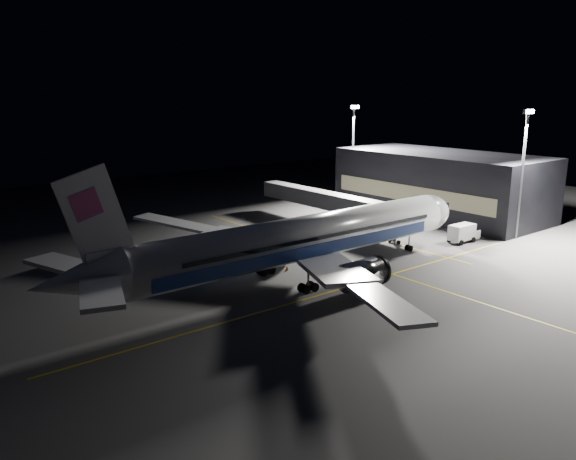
# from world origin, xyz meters

# --- Properties ---
(ground) EXTENTS (200.00, 200.00, 0.00)m
(ground) POSITION_xyz_m (0.00, 0.00, 0.00)
(ground) COLOR #4C4C4F
(ground) RESTS_ON ground
(guide_line_main) EXTENTS (0.25, 80.00, 0.01)m
(guide_line_main) POSITION_xyz_m (10.00, 0.00, 0.01)
(guide_line_main) COLOR gold
(guide_line_main) RESTS_ON ground
(guide_line_cross) EXTENTS (70.00, 0.25, 0.01)m
(guide_line_cross) POSITION_xyz_m (0.00, -6.00, 0.01)
(guide_line_cross) COLOR gold
(guide_line_cross) RESTS_ON ground
(guide_line_side) EXTENTS (0.25, 40.00, 0.01)m
(guide_line_side) POSITION_xyz_m (22.00, 10.00, 0.01)
(guide_line_side) COLOR gold
(guide_line_side) RESTS_ON ground
(airliner) EXTENTS (61.48, 54.22, 16.64)m
(airliner) POSITION_xyz_m (-1.08, 0.00, 5.16)
(airliner) COLOR silver
(airliner) RESTS_ON ground
(terminal) EXTENTS (18.12, 40.00, 12.00)m
(terminal) POSITION_xyz_m (45.98, 14.00, 6.00)
(terminal) COLOR black
(terminal) RESTS_ON ground
(jet_bridge) EXTENTS (3.60, 34.40, 6.30)m
(jet_bridge) POSITION_xyz_m (22.00, 18.06, 4.58)
(jet_bridge) COLOR #B2B2B7
(jet_bridge) RESTS_ON ground
(floodlight_mast_north) EXTENTS (2.40, 0.68, 20.70)m
(floodlight_mast_north) POSITION_xyz_m (40.00, 31.99, 12.37)
(floodlight_mast_north) COLOR #59595E
(floodlight_mast_north) RESTS_ON ground
(floodlight_mast_south) EXTENTS (2.40, 0.67, 20.70)m
(floodlight_mast_south) POSITION_xyz_m (40.00, -6.01, 12.37)
(floodlight_mast_south) COLOR #59595E
(floodlight_mast_south) RESTS_ON ground
(service_truck) EXTENTS (5.79, 2.70, 2.92)m
(service_truck) POSITION_xyz_m (31.37, -2.02, 1.56)
(service_truck) COLOR silver
(service_truck) RESTS_ON ground
(baggage_tug) EXTENTS (2.84, 2.59, 1.68)m
(baggage_tug) POSITION_xyz_m (1.98, 17.41, 0.77)
(baggage_tug) COLOR black
(baggage_tug) RESTS_ON ground
(safety_cone_a) EXTENTS (0.42, 0.42, 0.63)m
(safety_cone_a) POSITION_xyz_m (4.56, 6.03, 0.31)
(safety_cone_a) COLOR orange
(safety_cone_a) RESTS_ON ground
(safety_cone_b) EXTENTS (0.42, 0.42, 0.63)m
(safety_cone_b) POSITION_xyz_m (0.29, 4.00, 0.32)
(safety_cone_b) COLOR orange
(safety_cone_b) RESTS_ON ground
(safety_cone_c) EXTENTS (0.45, 0.45, 0.68)m
(safety_cone_c) POSITION_xyz_m (3.62, 14.00, 0.34)
(safety_cone_c) COLOR orange
(safety_cone_c) RESTS_ON ground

